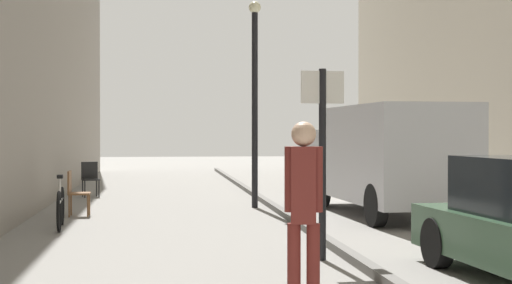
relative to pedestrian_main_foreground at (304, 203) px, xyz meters
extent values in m
plane|color=gray|center=(-0.38, 7.29, -1.06)|extent=(80.00, 80.00, 0.00)
cube|color=#615F5B|center=(1.20, 7.29, -1.00)|extent=(0.16, 40.00, 0.12)
cylinder|color=maroon|center=(-0.09, 0.02, -0.63)|extent=(0.13, 0.13, 0.87)
cylinder|color=maroon|center=(0.09, -0.02, -0.63)|extent=(0.13, 0.13, 0.87)
cube|color=maroon|center=(0.00, 0.00, 0.17)|extent=(0.27, 0.25, 0.74)
cylinder|color=maroon|center=(-0.13, 0.03, 0.23)|extent=(0.10, 0.10, 0.63)
cylinder|color=maroon|center=(0.13, -0.03, 0.23)|extent=(0.10, 0.10, 0.63)
sphere|color=tan|center=(0.00, 0.00, 0.66)|extent=(0.24, 0.24, 0.24)
cube|color=#B7B7BC|center=(3.39, 7.66, 0.25)|extent=(2.13, 4.02, 1.94)
cube|color=#B7B7BC|center=(3.26, 10.39, 0.00)|extent=(2.02, 1.62, 1.45)
cube|color=black|center=(3.24, 10.92, 0.32)|extent=(1.64, 0.12, 0.64)
cylinder|color=black|center=(2.39, 10.20, -0.66)|extent=(0.26, 0.81, 0.80)
cylinder|color=black|center=(4.14, 10.28, -0.66)|extent=(0.26, 0.81, 0.80)
cylinder|color=black|center=(2.57, 6.36, -0.66)|extent=(0.26, 0.81, 0.80)
cylinder|color=black|center=(4.32, 6.44, -0.66)|extent=(0.26, 0.81, 0.80)
cylinder|color=black|center=(2.17, 2.21, -0.74)|extent=(0.24, 0.65, 0.64)
cylinder|color=black|center=(0.83, 2.96, 0.24)|extent=(0.10, 0.10, 2.60)
cube|color=white|center=(0.83, 2.96, 1.29)|extent=(0.60, 0.08, 0.44)
cylinder|color=black|center=(0.82, 10.24, 1.19)|extent=(0.14, 0.14, 4.50)
sphere|color=beige|center=(0.82, 10.24, 3.56)|extent=(0.28, 0.28, 0.28)
torus|color=black|center=(-3.18, 7.43, -0.70)|extent=(0.11, 0.72, 0.72)
torus|color=black|center=(-3.10, 6.39, -0.70)|extent=(0.11, 0.72, 0.72)
cylinder|color=silver|center=(-3.14, 6.91, -0.55)|extent=(0.12, 0.95, 0.05)
cylinder|color=silver|center=(-3.13, 6.72, -0.33)|extent=(0.04, 0.04, 0.40)
cube|color=black|center=(-3.13, 6.72, -0.11)|extent=(0.12, 0.25, 0.06)
cylinder|color=black|center=(-2.97, 13.50, -0.84)|extent=(0.04, 0.04, 0.45)
cylinder|color=black|center=(-3.33, 13.40, -0.84)|extent=(0.04, 0.04, 0.45)
cylinder|color=black|center=(-3.06, 13.86, -0.84)|extent=(0.04, 0.04, 0.45)
cylinder|color=black|center=(-3.42, 13.77, -0.84)|extent=(0.04, 0.04, 0.45)
cube|color=black|center=(-3.19, 13.63, -0.59)|extent=(0.54, 0.54, 0.04)
cube|color=black|center=(-3.25, 13.83, -0.35)|extent=(0.44, 0.15, 0.45)
cylinder|color=brown|center=(-2.83, 9.10, -0.84)|extent=(0.04, 0.04, 0.45)
cylinder|color=brown|center=(-2.82, 8.73, -0.84)|extent=(0.04, 0.04, 0.45)
cylinder|color=brown|center=(-3.20, 9.10, -0.84)|extent=(0.04, 0.04, 0.45)
cylinder|color=brown|center=(-3.20, 8.73, -0.84)|extent=(0.04, 0.04, 0.45)
cube|color=brown|center=(-3.01, 8.92, -0.59)|extent=(0.44, 0.44, 0.04)
cube|color=brown|center=(-3.21, 8.91, -0.35)|extent=(0.04, 0.44, 0.45)
camera|label=1|loc=(-1.37, -7.15, 0.67)|focal=53.37mm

